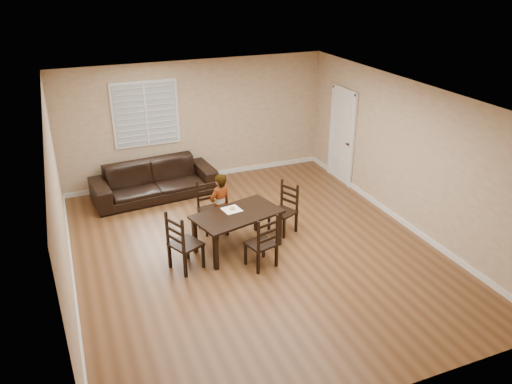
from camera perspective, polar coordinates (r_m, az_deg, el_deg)
ground at (r=8.73m, az=-0.12°, el=-6.70°), size 7.00×7.00×0.00m
room at (r=8.10m, az=-0.36°, el=4.93°), size 6.04×7.04×2.72m
dining_table at (r=8.51m, az=-2.16°, el=-2.98°), size 1.63×1.17×0.69m
chair_near at (r=9.30m, az=-5.36°, el=-1.65°), size 0.47×0.45×0.97m
chair_far at (r=8.03m, az=1.07°, el=-6.11°), size 0.52×0.50×0.96m
chair_left at (r=8.05m, az=-8.74°, el=-6.08°), size 0.58×0.60×1.03m
chair_right at (r=9.21m, az=3.54°, el=-1.93°), size 0.54×0.55×0.94m
child at (r=8.90m, az=-4.12°, el=-1.60°), size 0.53×0.44×1.23m
napkin at (r=8.59m, az=-2.80°, el=-2.02°), size 0.34×0.34×0.00m
donut at (r=8.59m, az=-2.70°, el=-1.86°), size 0.10×0.10×0.04m
sofa at (r=10.74m, az=-11.55°, el=1.30°), size 2.63×1.24×0.74m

